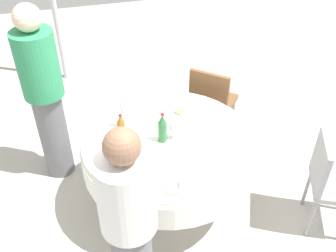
{
  "coord_description": "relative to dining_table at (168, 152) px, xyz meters",
  "views": [
    {
      "loc": [
        -0.63,
        -2.3,
        2.71
      ],
      "look_at": [
        0.0,
        0.0,
        0.86
      ],
      "focal_mm": 41.73,
      "sensor_mm": 36.0,
      "label": 1
    }
  ],
  "objects": [
    {
      "name": "spoon_east",
      "position": [
        -0.09,
        0.21,
        0.15
      ],
      "size": [
        0.05,
        0.18,
        0.0
      ],
      "primitive_type": "cube",
      "rotation": [
        0.0,
        0.0,
        1.77
      ],
      "color": "silver",
      "rests_on": "dining_table"
    },
    {
      "name": "chair_right",
      "position": [
        1.16,
        -0.55,
        -0.07
      ],
      "size": [
        0.53,
        0.53,
        0.87
      ],
      "rotation": [
        0.0,
        0.0,
        4.27
      ],
      "color": "#99999E",
      "rests_on": "ground_plane"
    },
    {
      "name": "chair_north",
      "position": [
        0.65,
        0.73,
        -0.07
      ],
      "size": [
        0.56,
        0.56,
        0.87
      ],
      "rotation": [
        0.0,
        0.0,
        -0.73
      ],
      "color": "brown",
      "rests_on": "ground_plane"
    },
    {
      "name": "person_west",
      "position": [
        -0.46,
        -0.82,
        0.21
      ],
      "size": [
        0.34,
        0.34,
        1.54
      ],
      "rotation": [
        0.0,
        0.0,
        2.63
      ],
      "color": "slate",
      "rests_on": "ground_plane"
    },
    {
      "name": "bottle_green_west",
      "position": [
        -0.05,
        -0.02,
        0.27
      ],
      "size": [
        0.07,
        0.07,
        0.26
      ],
      "color": "#2D6B38",
      "rests_on": "dining_table"
    },
    {
      "name": "plate_south",
      "position": [
        0.18,
        0.29,
        0.16
      ],
      "size": [
        0.21,
        0.21,
        0.04
      ],
      "color": "white",
      "rests_on": "dining_table"
    },
    {
      "name": "bottle_clear_left",
      "position": [
        -0.31,
        0.22,
        0.29
      ],
      "size": [
        0.06,
        0.06,
        0.31
      ],
      "color": "silver",
      "rests_on": "dining_table"
    },
    {
      "name": "bottle_amber_east",
      "position": [
        -0.36,
        0.03,
        0.27
      ],
      "size": [
        0.06,
        0.06,
        0.27
      ],
      "color": "#8C5619",
      "rests_on": "dining_table"
    },
    {
      "name": "person_east",
      "position": [
        -0.91,
        0.67,
        0.29
      ],
      "size": [
        0.34,
        0.34,
        1.68
      ],
      "rotation": [
        0.0,
        0.0,
        0.94
      ],
      "color": "slate",
      "rests_on": "ground_plane"
    },
    {
      "name": "dining_table",
      "position": [
        0.0,
        0.0,
        0.0
      ],
      "size": [
        1.4,
        1.4,
        0.74
      ],
      "color": "white",
      "rests_on": "ground_plane"
    },
    {
      "name": "folded_napkin",
      "position": [
        0.38,
        -0.38,
        0.16
      ],
      "size": [
        0.17,
        0.17,
        0.02
      ],
      "primitive_type": "cube",
      "rotation": [
        0.0,
        0.0,
        0.2
      ],
      "color": "white",
      "rests_on": "dining_table"
    },
    {
      "name": "wine_glass_rear",
      "position": [
        0.05,
        -0.01,
        0.26
      ],
      "size": [
        0.08,
        0.08,
        0.16
      ],
      "color": "white",
      "rests_on": "dining_table"
    },
    {
      "name": "ground_plane",
      "position": [
        0.0,
        0.0,
        -0.59
      ],
      "size": [
        10.0,
        10.0,
        0.0
      ],
      "primitive_type": "plane",
      "color": "#B7B2A8"
    },
    {
      "name": "plate_front",
      "position": [
        -0.2,
        -0.33,
        0.16
      ],
      "size": [
        0.25,
        0.25,
        0.02
      ],
      "color": "white",
      "rests_on": "dining_table"
    },
    {
      "name": "wine_glass_outer",
      "position": [
        -0.08,
        -0.6,
        0.26
      ],
      "size": [
        0.07,
        0.07,
        0.16
      ],
      "color": "white",
      "rests_on": "dining_table"
    },
    {
      "name": "plate_mid",
      "position": [
        0.22,
        -0.14,
        0.16
      ],
      "size": [
        0.26,
        0.26,
        0.02
      ],
      "color": "white",
      "rests_on": "dining_table"
    }
  ]
}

